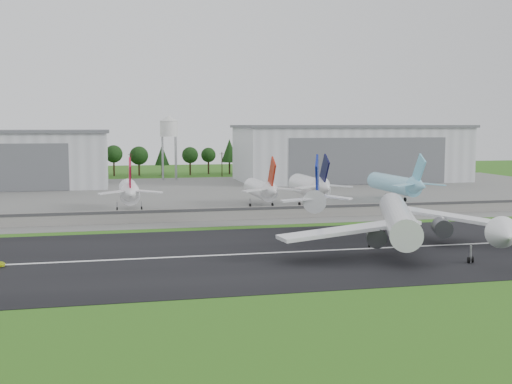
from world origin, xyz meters
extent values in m
plane|color=#246A19|center=(0.00, 0.00, 0.00)|extent=(600.00, 600.00, 0.00)
cube|color=black|center=(0.00, 10.00, 0.05)|extent=(320.00, 60.00, 0.10)
cube|color=white|center=(0.00, 10.00, 0.11)|extent=(220.00, 1.00, 0.02)
cube|color=slate|center=(0.00, 120.00, 0.05)|extent=(320.00, 150.00, 0.10)
cube|color=gray|center=(0.00, 55.00, 1.75)|extent=(240.00, 0.50, 3.50)
cube|color=#38383A|center=(0.00, 54.70, 3.00)|extent=(240.00, 0.12, 0.70)
cube|color=silver|center=(75.00, 165.00, 12.00)|extent=(100.00, 45.00, 24.00)
cube|color=#595B60|center=(75.00, 165.00, 24.60)|extent=(102.00, 47.00, 1.20)
cube|color=#595B60|center=(75.00, 142.35, 10.08)|extent=(70.00, 0.30, 19.68)
cylinder|color=#99999E|center=(-8.00, 182.00, 10.00)|extent=(0.50, 0.50, 20.00)
cylinder|color=#99999E|center=(-2.00, 188.00, 10.00)|extent=(0.50, 0.50, 20.00)
cylinder|color=silver|center=(-5.00, 185.00, 23.50)|extent=(8.00, 8.00, 7.00)
cone|color=silver|center=(-5.00, 185.00, 28.20)|extent=(8.40, 8.40, 2.40)
cylinder|color=white|center=(26.26, 10.00, 6.20)|extent=(21.41, 43.09, 5.80)
cone|color=white|center=(35.35, -13.29, 6.20)|extent=(7.59, 7.70, 5.80)
cone|color=white|center=(16.62, 34.68, 7.40)|extent=(8.41, 10.39, 5.51)
cube|color=navy|center=(16.80, 34.22, 12.70)|extent=(3.94, 9.07, 11.13)
cube|color=white|center=(40.96, 13.59, 5.40)|extent=(22.40, 24.81, 2.65)
cylinder|color=#333338|center=(36.38, 10.20, 3.80)|extent=(5.54, 6.51, 3.80)
cube|color=white|center=(21.46, 36.04, 7.80)|extent=(8.99, 8.18, 0.98)
cube|color=white|center=(13.01, 2.68, 5.40)|extent=(28.43, 8.71, 2.65)
cylinder|color=#333338|center=(18.68, 3.28, 3.80)|extent=(5.54, 6.51, 3.80)
cube|color=white|center=(12.14, 32.40, 7.80)|extent=(9.17, 3.72, 0.98)
cube|color=#99999E|center=(27.71, 6.27, 1.70)|extent=(20.23, 31.58, 3.20)
cylinder|color=black|center=(20.98, 11.16, 0.85)|extent=(0.92, 1.54, 1.50)
cylinder|color=white|center=(-25.99, 80.00, 5.78)|extent=(5.57, 24.00, 5.57)
cone|color=white|center=(-25.99, 64.50, 6.78)|extent=(5.29, 7.00, 5.29)
cube|color=#B90E2E|center=(-25.99, 65.00, 11.58)|extent=(0.45, 8.59, 10.02)
cylinder|color=#99999E|center=(-29.49, 78.00, 1.50)|extent=(0.32, 0.32, 3.00)
cylinder|color=#99999E|center=(-22.49, 78.00, 1.50)|extent=(0.32, 0.32, 3.00)
cylinder|color=black|center=(-29.49, 78.00, 0.80)|extent=(0.40, 1.40, 1.40)
cylinder|color=white|center=(13.41, 80.00, 5.56)|extent=(5.12, 24.00, 5.12)
cone|color=white|center=(13.41, 64.50, 6.56)|extent=(4.87, 7.00, 4.87)
cube|color=#A31D0C|center=(13.41, 65.00, 11.36)|extent=(0.45, 8.59, 10.02)
cylinder|color=#99999E|center=(9.91, 78.00, 1.50)|extent=(0.32, 0.32, 3.00)
cylinder|color=#99999E|center=(16.91, 78.00, 1.50)|extent=(0.32, 0.32, 3.00)
cylinder|color=black|center=(9.91, 78.00, 0.80)|extent=(0.40, 1.40, 1.40)
cylinder|color=white|center=(28.99, 80.00, 6.13)|extent=(6.26, 24.00, 6.26)
cone|color=white|center=(28.99, 64.50, 7.13)|extent=(5.95, 7.00, 5.95)
cube|color=black|center=(28.99, 65.00, 11.93)|extent=(0.45, 8.59, 10.02)
cylinder|color=#99999E|center=(25.49, 78.00, 1.50)|extent=(0.32, 0.32, 3.00)
cylinder|color=#99999E|center=(32.49, 78.00, 1.50)|extent=(0.32, 0.32, 3.00)
cylinder|color=black|center=(25.49, 78.00, 0.80)|extent=(0.40, 1.40, 1.40)
cylinder|color=#8AD3EF|center=(59.63, 85.00, 5.86)|extent=(5.73, 30.00, 5.73)
cone|color=#8AD3EF|center=(59.63, 66.50, 6.86)|extent=(5.44, 7.00, 5.44)
cube|color=#6DC2E0|center=(59.63, 67.00, 11.66)|extent=(0.45, 8.59, 10.02)
cylinder|color=#99999E|center=(56.13, 83.00, 1.50)|extent=(0.32, 0.32, 3.00)
cylinder|color=#99999E|center=(63.13, 83.00, 1.50)|extent=(0.32, 0.32, 3.00)
cylinder|color=black|center=(56.13, 83.00, 0.80)|extent=(0.40, 1.40, 1.40)
camera|label=1|loc=(-30.52, -110.24, 25.02)|focal=45.00mm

